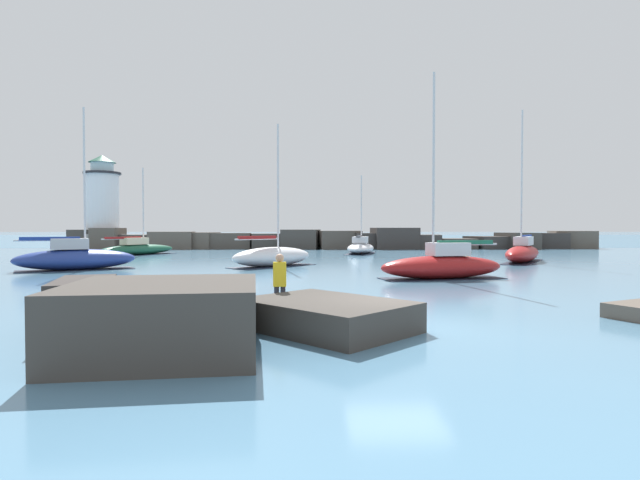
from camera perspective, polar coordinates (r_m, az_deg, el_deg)
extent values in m
plane|color=teal|center=(13.03, 8.70, -9.73)|extent=(600.00, 600.00, 0.00)
cube|color=teal|center=(120.35, -0.35, 0.20)|extent=(400.00, 116.00, 0.01)
cube|color=#423D38|center=(66.06, -24.87, 0.08)|extent=(4.46, 5.07, 2.31)
cube|color=brown|center=(64.22, -23.04, 0.16)|extent=(2.99, 3.88, 2.51)
cube|color=#423D38|center=(64.38, -20.07, -0.18)|extent=(5.09, 5.42, 1.69)
cube|color=brown|center=(61.75, -16.56, -0.04)|extent=(5.22, 3.61, 2.07)
cube|color=brown|center=(61.96, -13.28, -0.05)|extent=(3.75, 4.61, 1.98)
cube|color=#4C443D|center=(61.38, -10.14, -0.09)|extent=(4.99, 4.18, 1.90)
cube|color=#423D38|center=(60.96, -5.87, -0.12)|extent=(5.33, 4.86, 1.82)
cube|color=#423D38|center=(60.59, -2.17, 0.11)|extent=(4.86, 5.41, 2.31)
cube|color=#4C443D|center=(60.10, 2.24, 0.03)|extent=(5.17, 4.70, 2.18)
cube|color=#383330|center=(60.04, 4.98, -0.11)|extent=(3.83, 4.78, 1.89)
cube|color=#383330|center=(60.46, 8.49, 0.20)|extent=(5.36, 4.92, 2.53)
cube|color=#383330|center=(61.69, 12.05, -0.19)|extent=(4.47, 5.99, 1.69)
cube|color=#423D38|center=(62.66, 15.48, -0.40)|extent=(4.49, 4.52, 1.23)
cube|color=#383330|center=(64.12, 18.74, -0.26)|extent=(5.29, 5.75, 1.49)
cube|color=#423D38|center=(64.80, 21.59, -0.07)|extent=(3.81, 5.76, 1.94)
cube|color=#383330|center=(67.10, 24.09, -0.07)|extent=(5.57, 4.41, 1.89)
cube|color=brown|center=(69.36, 26.83, 0.05)|extent=(5.55, 5.27, 2.14)
cylinder|color=gray|center=(65.35, -23.56, -0.14)|extent=(5.02, 5.02, 1.80)
cylinder|color=white|center=(65.39, -23.60, 3.78)|extent=(3.72, 3.72, 7.14)
cylinder|color=#232328|center=(65.66, -23.63, 7.01)|extent=(4.28, 4.28, 0.25)
cylinder|color=silver|center=(65.73, -23.63, 7.61)|extent=(2.60, 2.60, 1.15)
cone|color=#194C38|center=(65.85, -23.64, 8.50)|extent=(3.16, 3.16, 0.90)
cube|color=#423D38|center=(10.57, -17.47, -8.50)|extent=(4.02, 3.91, 1.41)
cube|color=#383330|center=(13.10, -25.40, -6.91)|extent=(1.88, 2.79, 1.30)
cube|color=#423D38|center=(12.38, 0.74, -8.59)|extent=(4.78, 4.79, 0.73)
ellipsoid|color=white|center=(49.03, 4.67, -0.95)|extent=(3.97, 7.45, 1.02)
cube|color=black|center=(49.06, 4.67, -1.53)|extent=(3.84, 7.10, 0.03)
cube|color=silver|center=(48.65, 4.62, 0.01)|extent=(1.79, 2.37, 0.64)
cylinder|color=silver|center=(49.55, 4.75, 3.52)|extent=(0.12, 0.12, 6.67)
cylinder|color=#BCBCC1|center=(47.59, 4.48, 0.26)|extent=(0.96, 3.82, 0.10)
cube|color=#4C4C51|center=(47.59, 4.48, 0.38)|extent=(0.92, 3.27, 0.20)
ellipsoid|color=maroon|center=(39.54, 22.13, -1.46)|extent=(5.98, 7.81, 1.23)
cube|color=black|center=(39.57, 22.13, -2.33)|extent=(5.72, 7.45, 0.03)
cube|color=silver|center=(39.91, 22.24, -0.09)|extent=(2.19, 2.60, 0.64)
cylinder|color=silver|center=(39.06, 22.06, 6.60)|extent=(0.12, 0.12, 9.79)
cylinder|color=#BCBCC1|center=(41.10, 22.52, 0.26)|extent=(2.50, 3.79, 0.10)
cube|color=navy|center=(41.10, 22.52, 0.40)|extent=(2.22, 3.28, 0.20)
ellipsoid|color=white|center=(32.69, -5.43, -1.91)|extent=(5.97, 6.02, 1.26)
cube|color=black|center=(32.73, -5.43, -2.99)|extent=(5.72, 5.76, 0.03)
cylinder|color=silver|center=(33.08, -4.82, 6.22)|extent=(0.12, 0.12, 8.08)
cylinder|color=#BCBCC1|center=(31.81, -7.17, 0.12)|extent=(2.55, 2.58, 0.10)
cube|color=maroon|center=(31.81, -7.17, 0.30)|extent=(2.25, 2.27, 0.20)
ellipsoid|color=#195138|center=(49.40, -20.06, -1.04)|extent=(5.94, 7.95, 0.98)
cube|color=black|center=(49.42, -20.06, -1.59)|extent=(5.69, 7.58, 0.03)
cube|color=beige|center=(49.11, -20.44, -0.12)|extent=(2.19, 2.64, 0.64)
cylinder|color=silver|center=(49.79, -19.56, 3.68)|extent=(0.12, 0.12, 7.19)
cylinder|color=#BCBCC1|center=(48.34, -21.57, 0.12)|extent=(2.46, 3.87, 0.10)
cube|color=maroon|center=(48.34, -21.57, 0.24)|extent=(2.19, 3.35, 0.20)
ellipsoid|color=navy|center=(33.22, -26.11, -2.01)|extent=(6.93, 5.14, 1.24)
cube|color=black|center=(33.26, -26.10, -3.06)|extent=(6.61, 4.94, 0.03)
cube|color=#B2B2B7|center=(33.16, -26.70, -0.40)|extent=(2.34, 2.02, 0.64)
cylinder|color=silver|center=(33.34, -25.33, 6.39)|extent=(0.12, 0.12, 8.51)
cylinder|color=#BCBCC1|center=(33.10, -28.45, -0.02)|extent=(3.28, 1.87, 0.10)
cube|color=navy|center=(33.10, -28.45, 0.15)|extent=(2.85, 1.69, 0.20)
ellipsoid|color=maroon|center=(25.43, 13.76, -3.03)|extent=(6.70, 3.38, 1.14)
cube|color=black|center=(25.48, 13.75, -4.27)|extent=(6.38, 3.27, 0.03)
cube|color=silver|center=(25.53, 14.41, -1.01)|extent=(2.12, 1.50, 0.64)
cylinder|color=silver|center=(25.32, 12.85, 8.43)|extent=(0.12, 0.12, 8.98)
cylinder|color=#BCBCC1|center=(25.99, 16.27, -0.47)|extent=(3.46, 0.88, 0.10)
cube|color=#1E664C|center=(25.99, 16.28, -0.25)|extent=(2.97, 0.86, 0.20)
sphere|color=yellow|center=(52.67, 16.46, -0.98)|extent=(0.77, 0.77, 0.77)
cylinder|color=black|center=(52.66, 16.46, -0.45)|extent=(0.04, 0.04, 0.20)
cylinder|color=#282833|center=(14.17, -4.99, -7.05)|extent=(0.14, 0.14, 0.87)
cylinder|color=#282833|center=(14.16, -4.25, -7.05)|extent=(0.14, 0.14, 0.87)
cube|color=yellow|center=(14.08, -4.63, -3.92)|extent=(0.36, 0.22, 0.69)
sphere|color=tan|center=(14.04, -4.63, -2.06)|extent=(0.23, 0.23, 0.23)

